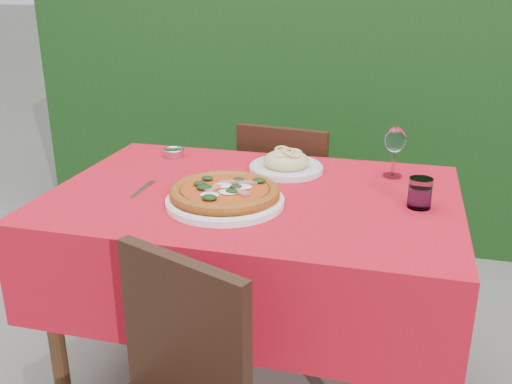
% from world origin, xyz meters
% --- Properties ---
extents(hedge, '(3.20, 0.55, 1.78)m').
position_xyz_m(hedge, '(0.00, 1.55, 0.92)').
color(hedge, black).
rests_on(hedge, ground).
extents(dining_table, '(1.26, 0.86, 0.75)m').
position_xyz_m(dining_table, '(0.00, 0.00, 0.60)').
color(dining_table, '#432515').
rests_on(dining_table, ground).
extents(chair_far, '(0.42, 0.42, 0.83)m').
position_xyz_m(chair_far, '(-0.01, 0.60, 0.48)').
color(chair_far, black).
rests_on(chair_far, ground).
extents(pizza_plate, '(0.35, 0.35, 0.07)m').
position_xyz_m(pizza_plate, '(-0.06, -0.12, 0.78)').
color(pizza_plate, white).
rests_on(pizza_plate, dining_table).
extents(pasta_plate, '(0.26, 0.26, 0.07)m').
position_xyz_m(pasta_plate, '(0.05, 0.23, 0.77)').
color(pasta_plate, silver).
rests_on(pasta_plate, dining_table).
extents(water_glass, '(0.07, 0.07, 0.09)m').
position_xyz_m(water_glass, '(0.50, -0.00, 0.79)').
color(water_glass, silver).
rests_on(water_glass, dining_table).
extents(wine_glass, '(0.07, 0.07, 0.17)m').
position_xyz_m(wine_glass, '(0.41, 0.26, 0.87)').
color(wine_glass, white).
rests_on(wine_glass, dining_table).
extents(fork, '(0.02, 0.17, 0.00)m').
position_xyz_m(fork, '(-0.35, -0.09, 0.75)').
color(fork, '#BBBBC3').
rests_on(fork, dining_table).
extents(steel_ramekin, '(0.07, 0.07, 0.03)m').
position_xyz_m(steel_ramekin, '(-0.39, 0.29, 0.76)').
color(steel_ramekin, silver).
rests_on(steel_ramekin, dining_table).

